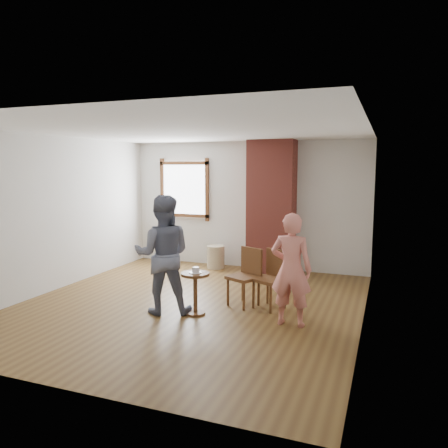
{
  "coord_description": "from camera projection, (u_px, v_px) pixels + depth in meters",
  "views": [
    {
      "loc": [
        2.76,
        -5.83,
        2.06
      ],
      "look_at": [
        0.25,
        0.8,
        1.15
      ],
      "focal_mm": 35.0,
      "sensor_mm": 36.0,
      "label": 1
    }
  ],
  "objects": [
    {
      "name": "dark_pot",
      "position": [
        174.0,
        261.0,
        9.38
      ],
      "size": [
        0.19,
        0.19,
        0.14
      ],
      "primitive_type": "cylinder",
      "rotation": [
        0.0,
        0.0,
        -0.43
      ],
      "color": "black",
      "rests_on": "ground"
    },
    {
      "name": "ground",
      "position": [
        190.0,
        304.0,
        6.64
      ],
      "size": [
        5.5,
        5.5,
        0.0
      ],
      "primitive_type": "plane",
      "color": "brown",
      "rests_on": "ground"
    },
    {
      "name": "cake_plate",
      "position": [
        195.0,
        272.0,
        6.13
      ],
      "size": [
        0.18,
        0.18,
        0.01
      ],
      "primitive_type": "cylinder",
      "color": "white",
      "rests_on": "side_table"
    },
    {
      "name": "brick_chimney",
      "position": [
        271.0,
        207.0,
        8.58
      ],
      "size": [
        0.9,
        0.5,
        2.6
      ],
      "primitive_type": "cube",
      "color": "#AA473C",
      "rests_on": "ground"
    },
    {
      "name": "stoneware_crock",
      "position": [
        216.0,
        257.0,
        9.02
      ],
      "size": [
        0.4,
        0.4,
        0.47
      ],
      "primitive_type": "cylinder",
      "rotation": [
        0.0,
        0.0,
        -0.1
      ],
      "color": "#C0AE8B",
      "rests_on": "ground"
    },
    {
      "name": "side_table",
      "position": [
        195.0,
        286.0,
        6.15
      ],
      "size": [
        0.4,
        0.4,
        0.6
      ],
      "color": "brown",
      "rests_on": "ground"
    },
    {
      "name": "cake_slice",
      "position": [
        196.0,
        270.0,
        6.12
      ],
      "size": [
        0.08,
        0.07,
        0.06
      ],
      "primitive_type": "cube",
      "color": "white",
      "rests_on": "cake_plate"
    },
    {
      "name": "room_shell",
      "position": [
        202.0,
        184.0,
        6.99
      ],
      "size": [
        5.04,
        5.52,
        2.62
      ],
      "color": "silver",
      "rests_on": "ground"
    },
    {
      "name": "man",
      "position": [
        163.0,
        255.0,
        6.18
      ],
      "size": [
        1.0,
        0.9,
        1.69
      ],
      "primitive_type": "imported",
      "rotation": [
        0.0,
        0.0,
        3.53
      ],
      "color": "#141B38",
      "rests_on": "ground"
    },
    {
      "name": "dining_chair_right",
      "position": [
        272.0,
        275.0,
        6.45
      ],
      "size": [
        0.53,
        0.53,
        0.86
      ],
      "rotation": [
        0.0,
        0.0,
        -0.43
      ],
      "color": "brown",
      "rests_on": "ground"
    },
    {
      "name": "person_pink",
      "position": [
        291.0,
        270.0,
        5.69
      ],
      "size": [
        0.55,
        0.37,
        1.49
      ],
      "primitive_type": "imported",
      "rotation": [
        0.0,
        0.0,
        3.12
      ],
      "color": "#DF7D6F",
      "rests_on": "ground"
    },
    {
      "name": "dining_chair_left",
      "position": [
        247.0,
        273.0,
        6.58
      ],
      "size": [
        0.54,
        0.54,
        0.86
      ],
      "rotation": [
        0.0,
        0.0,
        -0.43
      ],
      "color": "brown",
      "rests_on": "ground"
    }
  ]
}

